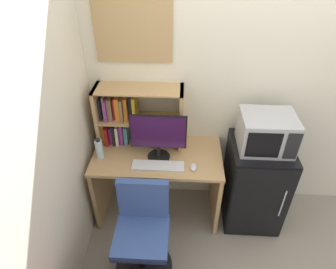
{
  "coord_description": "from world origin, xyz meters",
  "views": [
    {
      "loc": [
        -0.75,
        -2.36,
        2.48
      ],
      "look_at": [
        -0.86,
        -0.34,
        1.02
      ],
      "focal_mm": 31.22,
      "sensor_mm": 36.0,
      "label": 1
    }
  ],
  "objects_px": {
    "monitor": "(158,135)",
    "keyboard": "(158,166)",
    "water_bottle": "(99,149)",
    "wall_corkboard": "(133,31)",
    "microwave": "(267,132)",
    "hutch_bookshelf": "(128,115)",
    "computer_mouse": "(193,167)",
    "mini_fridge": "(254,183)",
    "desk_chair": "(143,236)"
  },
  "relations": [
    {
      "from": "water_bottle",
      "to": "wall_corkboard",
      "type": "distance_m",
      "value": 1.04
    },
    {
      "from": "monitor",
      "to": "computer_mouse",
      "type": "distance_m",
      "value": 0.41
    },
    {
      "from": "microwave",
      "to": "monitor",
      "type": "bearing_deg",
      "value": -177.34
    },
    {
      "from": "monitor",
      "to": "water_bottle",
      "type": "distance_m",
      "value": 0.55
    },
    {
      "from": "computer_mouse",
      "to": "desk_chair",
      "type": "distance_m",
      "value": 0.71
    },
    {
      "from": "hutch_bookshelf",
      "to": "computer_mouse",
      "type": "distance_m",
      "value": 0.77
    },
    {
      "from": "hutch_bookshelf",
      "to": "microwave",
      "type": "height_order",
      "value": "hutch_bookshelf"
    },
    {
      "from": "monitor",
      "to": "keyboard",
      "type": "relative_size",
      "value": 1.07
    },
    {
      "from": "wall_corkboard",
      "to": "monitor",
      "type": "bearing_deg",
      "value": -57.63
    },
    {
      "from": "computer_mouse",
      "to": "wall_corkboard",
      "type": "distance_m",
      "value": 1.23
    },
    {
      "from": "keyboard",
      "to": "water_bottle",
      "type": "bearing_deg",
      "value": 169.5
    },
    {
      "from": "keyboard",
      "to": "microwave",
      "type": "distance_m",
      "value": 0.97
    },
    {
      "from": "microwave",
      "to": "desk_chair",
      "type": "bearing_deg",
      "value": -149.12
    },
    {
      "from": "monitor",
      "to": "water_bottle",
      "type": "height_order",
      "value": "monitor"
    },
    {
      "from": "hutch_bookshelf",
      "to": "microwave",
      "type": "xyz_separation_m",
      "value": [
        1.22,
        -0.19,
        -0.01
      ]
    },
    {
      "from": "wall_corkboard",
      "to": "hutch_bookshelf",
      "type": "bearing_deg",
      "value": -128.38
    },
    {
      "from": "hutch_bookshelf",
      "to": "computer_mouse",
      "type": "xyz_separation_m",
      "value": [
        0.61,
        -0.36,
        -0.28
      ]
    },
    {
      "from": "hutch_bookshelf",
      "to": "monitor",
      "type": "bearing_deg",
      "value": -37.79
    },
    {
      "from": "water_bottle",
      "to": "desk_chair",
      "type": "relative_size",
      "value": 0.23
    },
    {
      "from": "keyboard",
      "to": "mini_fridge",
      "type": "distance_m",
      "value": 0.98
    },
    {
      "from": "microwave",
      "to": "mini_fridge",
      "type": "bearing_deg",
      "value": -90.13
    },
    {
      "from": "microwave",
      "to": "desk_chair",
      "type": "height_order",
      "value": "microwave"
    },
    {
      "from": "hutch_bookshelf",
      "to": "keyboard",
      "type": "height_order",
      "value": "hutch_bookshelf"
    },
    {
      "from": "mini_fridge",
      "to": "microwave",
      "type": "xyz_separation_m",
      "value": [
        0.0,
        0.0,
        0.61
      ]
    },
    {
      "from": "hutch_bookshelf",
      "to": "monitor",
      "type": "distance_m",
      "value": 0.38
    },
    {
      "from": "hutch_bookshelf",
      "to": "keyboard",
      "type": "bearing_deg",
      "value": -49.74
    },
    {
      "from": "hutch_bookshelf",
      "to": "water_bottle",
      "type": "xyz_separation_m",
      "value": [
        -0.22,
        -0.26,
        -0.2
      ]
    },
    {
      "from": "wall_corkboard",
      "to": "water_bottle",
      "type": "bearing_deg",
      "value": -129.9
    },
    {
      "from": "computer_mouse",
      "to": "desk_chair",
      "type": "relative_size",
      "value": 0.11
    },
    {
      "from": "monitor",
      "to": "keyboard",
      "type": "xyz_separation_m",
      "value": [
        0.0,
        -0.13,
        -0.24
      ]
    },
    {
      "from": "water_bottle",
      "to": "desk_chair",
      "type": "bearing_deg",
      "value": -50.82
    },
    {
      "from": "computer_mouse",
      "to": "microwave",
      "type": "bearing_deg",
      "value": 15.99
    },
    {
      "from": "wall_corkboard",
      "to": "microwave",
      "type": "bearing_deg",
      "value": -14.75
    },
    {
      "from": "water_bottle",
      "to": "desk_chair",
      "type": "distance_m",
      "value": 0.83
    },
    {
      "from": "wall_corkboard",
      "to": "desk_chair",
      "type": "bearing_deg",
      "value": -82.17
    },
    {
      "from": "mini_fridge",
      "to": "wall_corkboard",
      "type": "xyz_separation_m",
      "value": [
        -1.13,
        0.3,
        1.34
      ]
    },
    {
      "from": "monitor",
      "to": "keyboard",
      "type": "height_order",
      "value": "monitor"
    },
    {
      "from": "computer_mouse",
      "to": "monitor",
      "type": "bearing_deg",
      "value": 157.19
    },
    {
      "from": "monitor",
      "to": "water_bottle",
      "type": "bearing_deg",
      "value": -176.83
    },
    {
      "from": "water_bottle",
      "to": "mini_fridge",
      "type": "bearing_deg",
      "value": 2.73
    },
    {
      "from": "mini_fridge",
      "to": "microwave",
      "type": "height_order",
      "value": "microwave"
    },
    {
      "from": "hutch_bookshelf",
      "to": "water_bottle",
      "type": "distance_m",
      "value": 0.4
    },
    {
      "from": "hutch_bookshelf",
      "to": "monitor",
      "type": "relative_size",
      "value": 1.61
    },
    {
      "from": "keyboard",
      "to": "computer_mouse",
      "type": "relative_size",
      "value": 4.62
    },
    {
      "from": "computer_mouse",
      "to": "wall_corkboard",
      "type": "xyz_separation_m",
      "value": [
        -0.53,
        0.47,
        1.0
      ]
    },
    {
      "from": "computer_mouse",
      "to": "wall_corkboard",
      "type": "height_order",
      "value": "wall_corkboard"
    },
    {
      "from": "hutch_bookshelf",
      "to": "microwave",
      "type": "relative_size",
      "value": 1.74
    },
    {
      "from": "keyboard",
      "to": "water_bottle",
      "type": "relative_size",
      "value": 2.2
    },
    {
      "from": "monitor",
      "to": "wall_corkboard",
      "type": "distance_m",
      "value": 0.87
    },
    {
      "from": "water_bottle",
      "to": "keyboard",
      "type": "bearing_deg",
      "value": -10.5
    }
  ]
}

